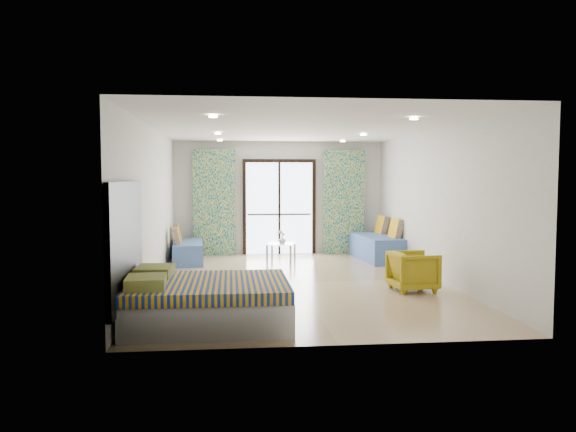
{
  "coord_description": "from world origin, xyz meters",
  "views": [
    {
      "loc": [
        -1.18,
        -9.73,
        1.86
      ],
      "look_at": [
        -0.14,
        0.31,
        1.15
      ],
      "focal_mm": 35.0,
      "sensor_mm": 36.0,
      "label": 1
    }
  ],
  "objects": [
    {
      "name": "coffee_table",
      "position": [
        -0.07,
        2.5,
        0.35
      ],
      "size": [
        0.74,
        0.74,
        0.69
      ],
      "rotation": [
        0.0,
        0.0,
        -0.28
      ],
      "color": "silver",
      "rests_on": "floor"
    },
    {
      "name": "balcony_door",
      "position": [
        0.0,
        3.72,
        1.26
      ],
      "size": [
        1.76,
        0.08,
        2.28
      ],
      "color": "black",
      "rests_on": "floor"
    },
    {
      "name": "downlight_e",
      "position": [
        -1.4,
        3.0,
        2.67
      ],
      "size": [
        0.12,
        0.12,
        0.02
      ],
      "primitive_type": "cylinder",
      "color": "#FFE0B2",
      "rests_on": "ceiling"
    },
    {
      "name": "downlight_a",
      "position": [
        -1.4,
        -2.0,
        2.67
      ],
      "size": [
        0.12,
        0.12,
        0.02
      ],
      "primitive_type": "cylinder",
      "color": "#FFE0B2",
      "rests_on": "ceiling"
    },
    {
      "name": "daybed_right",
      "position": [
        2.12,
        2.53,
        0.3
      ],
      "size": [
        0.89,
        1.99,
        0.96
      ],
      "rotation": [
        0.0,
        0.0,
        0.07
      ],
      "color": "#4365A0",
      "rests_on": "floor"
    },
    {
      "name": "vase",
      "position": [
        -0.04,
        2.48,
        0.47
      ],
      "size": [
        0.19,
        0.2,
        0.16
      ],
      "primitive_type": "imported",
      "rotation": [
        0.0,
        0.0,
        -0.23
      ],
      "color": "white",
      "rests_on": "coffee_table"
    },
    {
      "name": "wall_right",
      "position": [
        2.5,
        0.0,
        1.35
      ],
      "size": [
        0.01,
        7.5,
        2.7
      ],
      "primitive_type": null,
      "color": "silver",
      "rests_on": "ground"
    },
    {
      "name": "switch_plate",
      "position": [
        -2.47,
        -1.45,
        1.05
      ],
      "size": [
        0.02,
        0.1,
        0.1
      ],
      "primitive_type": "cube",
      "color": "silver",
      "rests_on": "wall_left"
    },
    {
      "name": "downlight_d",
      "position": [
        1.4,
        1.0,
        2.67
      ],
      "size": [
        0.12,
        0.12,
        0.02
      ],
      "primitive_type": "cylinder",
      "color": "#FFE0B2",
      "rests_on": "ceiling"
    },
    {
      "name": "wall_left",
      "position": [
        -2.5,
        0.0,
        1.35
      ],
      "size": [
        0.01,
        7.5,
        2.7
      ],
      "primitive_type": null,
      "color": "silver",
      "rests_on": "ground"
    },
    {
      "name": "curtain_right",
      "position": [
        1.55,
        3.57,
        1.25
      ],
      "size": [
        1.0,
        0.1,
        2.5
      ],
      "primitive_type": "cube",
      "color": "beige",
      "rests_on": "floor"
    },
    {
      "name": "armchair",
      "position": [
        1.78,
        -0.93,
        0.35
      ],
      "size": [
        0.7,
        0.74,
        0.71
      ],
      "primitive_type": "imported",
      "rotation": [
        0.0,
        0.0,
        1.66
      ],
      "color": "#A79115",
      "rests_on": "floor"
    },
    {
      "name": "daybed_left",
      "position": [
        -2.11,
        2.53,
        0.25
      ],
      "size": [
        0.74,
        1.65,
        0.8
      ],
      "rotation": [
        0.0,
        0.0,
        0.07
      ],
      "color": "#4365A0",
      "rests_on": "floor"
    },
    {
      "name": "curtain_left",
      "position": [
        -1.55,
        3.57,
        1.25
      ],
      "size": [
        1.0,
        0.1,
        2.5
      ],
      "primitive_type": "cube",
      "color": "beige",
      "rests_on": "floor"
    },
    {
      "name": "ceiling",
      "position": [
        0.0,
        0.0,
        2.7
      ],
      "size": [
        5.0,
        7.5,
        0.01
      ],
      "primitive_type": null,
      "color": "silver",
      "rests_on": "ground"
    },
    {
      "name": "floor",
      "position": [
        0.0,
        0.0,
        0.0
      ],
      "size": [
        5.0,
        7.5,
        0.01
      ],
      "primitive_type": null,
      "color": "#A38361",
      "rests_on": "ground"
    },
    {
      "name": "wall_back",
      "position": [
        0.0,
        3.75,
        1.35
      ],
      "size": [
        5.0,
        0.01,
        2.7
      ],
      "primitive_type": null,
      "color": "silver",
      "rests_on": "ground"
    },
    {
      "name": "downlight_b",
      "position": [
        1.4,
        -2.0,
        2.67
      ],
      "size": [
        0.12,
        0.12,
        0.02
      ],
      "primitive_type": "cylinder",
      "color": "#FFE0B2",
      "rests_on": "ceiling"
    },
    {
      "name": "balcony_rail",
      "position": [
        0.0,
        3.73,
        0.95
      ],
      "size": [
        1.52,
        0.03,
        0.04
      ],
      "primitive_type": "cube",
      "color": "#595451",
      "rests_on": "balcony_door"
    },
    {
      "name": "downlight_f",
      "position": [
        1.4,
        3.0,
        2.67
      ],
      "size": [
        0.12,
        0.12,
        0.02
      ],
      "primitive_type": "cylinder",
      "color": "#FFE0B2",
      "rests_on": "ceiling"
    },
    {
      "name": "wall_front",
      "position": [
        0.0,
        -3.75,
        1.35
      ],
      "size": [
        5.0,
        0.01,
        2.7
      ],
      "primitive_type": null,
      "color": "silver",
      "rests_on": "ground"
    },
    {
      "name": "downlight_c",
      "position": [
        -1.4,
        1.0,
        2.67
      ],
      "size": [
        0.12,
        0.12,
        0.02
      ],
      "primitive_type": "cylinder",
      "color": "#FFE0B2",
      "rests_on": "ceiling"
    },
    {
      "name": "bed",
      "position": [
        -1.48,
        -2.7,
        0.29
      ],
      "size": [
        2.0,
        1.63,
        0.69
      ],
      "color": "silver",
      "rests_on": "floor"
    },
    {
      "name": "headboard",
      "position": [
        -2.46,
        -2.7,
        1.05
      ],
      "size": [
        0.06,
        2.1,
        1.5
      ],
      "primitive_type": "cube",
      "color": "black",
      "rests_on": "floor"
    }
  ]
}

